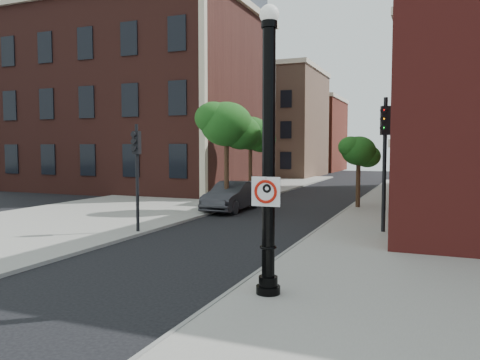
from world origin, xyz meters
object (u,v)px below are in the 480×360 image
at_px(lamppost, 269,166).
at_px(parked_car, 232,196).
at_px(traffic_signal_left, 137,160).
at_px(traffic_signal_right, 385,143).
at_px(no_parking_sign, 266,191).

bearing_deg(lamppost, parked_car, 116.47).
bearing_deg(traffic_signal_left, traffic_signal_right, 14.56).
relative_size(no_parking_sign, parked_car, 0.14).
xyz_separation_m(no_parking_sign, parked_car, (-6.49, 13.20, -1.64)).
bearing_deg(lamppost, traffic_signal_left, 143.13).
distance_m(no_parking_sign, parked_car, 14.80).
height_order(no_parking_sign, traffic_signal_right, traffic_signal_right).
relative_size(lamppost, parked_car, 1.36).
distance_m(lamppost, traffic_signal_left, 9.03).
bearing_deg(traffic_signal_right, lamppost, -118.40).
relative_size(traffic_signal_left, traffic_signal_right, 0.81).
bearing_deg(lamppost, traffic_signal_right, 79.84).
distance_m(parked_car, traffic_signal_right, 9.48).
xyz_separation_m(lamppost, parked_car, (-6.49, 13.04, -2.19)).
bearing_deg(no_parking_sign, lamppost, 86.25).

